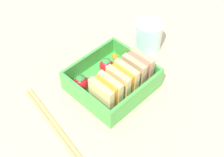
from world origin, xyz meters
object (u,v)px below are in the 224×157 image
(strawberry_left, at_px, (106,65))
(sandwich_left, at_px, (138,69))
(carrot_stick_far_left, at_px, (118,61))
(carrot_stick_left, at_px, (98,78))
(sandwich_center_left, at_px, (122,80))
(strawberry_far_left, at_px, (81,82))
(drinking_glass, at_px, (148,36))
(sandwich_center, at_px, (106,93))
(chopstick_pair, at_px, (52,121))

(strawberry_left, bearing_deg, sandwich_left, 114.15)
(carrot_stick_far_left, height_order, carrot_stick_left, carrot_stick_far_left)
(carrot_stick_far_left, bearing_deg, sandwich_left, 83.99)
(sandwich_left, distance_m, sandwich_center_left, 0.05)
(sandwich_left, xyz_separation_m, carrot_stick_far_left, (-0.01, -0.06, -0.03))
(strawberry_left, bearing_deg, strawberry_far_left, -1.80)
(carrot_stick_far_left, xyz_separation_m, strawberry_far_left, (0.11, -0.00, 0.01))
(strawberry_left, xyz_separation_m, drinking_glass, (-0.13, 0.01, 0.01))
(sandwich_center, distance_m, chopstick_pair, 0.12)
(sandwich_center_left, distance_m, carrot_stick_left, 0.06)
(drinking_glass, bearing_deg, strawberry_far_left, -2.16)
(sandwich_center, xyz_separation_m, carrot_stick_left, (-0.03, -0.06, -0.03))
(sandwich_center, bearing_deg, sandwich_center_left, 180.00)
(sandwich_center, distance_m, carrot_stick_far_left, 0.12)
(carrot_stick_far_left, xyz_separation_m, drinking_glass, (-0.10, 0.01, 0.02))
(sandwich_center_left, bearing_deg, carrot_stick_far_left, -129.73)
(carrot_stick_far_left, height_order, chopstick_pair, carrot_stick_far_left)
(sandwich_center, relative_size, strawberry_far_left, 1.68)
(sandwich_center_left, bearing_deg, drinking_glass, -158.94)
(sandwich_center_left, xyz_separation_m, carrot_stick_far_left, (-0.05, -0.06, -0.03))
(sandwich_center_left, bearing_deg, sandwich_left, 180.00)
(sandwich_center, xyz_separation_m, strawberry_far_left, (0.01, -0.07, -0.01))
(chopstick_pair, height_order, drinking_glass, drinking_glass)
(carrot_stick_left, bearing_deg, sandwich_center, 60.47)
(drinking_glass, bearing_deg, chopstick_pair, 1.75)
(sandwich_center, xyz_separation_m, drinking_glass, (-0.20, -0.06, -0.01))
(strawberry_left, relative_size, carrot_stick_left, 0.97)
(sandwich_center_left, xyz_separation_m, chopstick_pair, (0.15, -0.05, -0.04))
(sandwich_left, height_order, drinking_glass, sandwich_left)
(sandwich_left, relative_size, carrot_stick_far_left, 1.65)
(sandwich_center, bearing_deg, carrot_stick_left, -119.53)
(carrot_stick_left, height_order, strawberry_far_left, strawberry_far_left)
(sandwich_left, bearing_deg, strawberry_far_left, -33.30)
(sandwich_left, relative_size, carrot_stick_left, 1.66)
(carrot_stick_far_left, distance_m, chopstick_pair, 0.20)
(sandwich_left, relative_size, sandwich_center, 1.00)
(sandwich_center, height_order, carrot_stick_left, sandwich_center)
(sandwich_left, bearing_deg, carrot_stick_far_left, -96.01)
(strawberry_far_left, bearing_deg, drinking_glass, 177.84)
(sandwich_center, xyz_separation_m, chopstick_pair, (0.10, -0.05, -0.04))
(carrot_stick_left, distance_m, strawberry_far_left, 0.04)
(strawberry_left, relative_size, strawberry_far_left, 0.98)
(strawberry_far_left, distance_m, chopstick_pair, 0.10)
(sandwich_center_left, relative_size, sandwich_center, 1.00)
(sandwich_center_left, xyz_separation_m, sandwich_center, (0.05, 0.00, 0.00))
(strawberry_left, bearing_deg, drinking_glass, 177.64)
(carrot_stick_far_left, relative_size, strawberry_far_left, 1.02)
(sandwich_left, bearing_deg, sandwich_center, 0.00)
(drinking_glass, bearing_deg, sandwich_left, 29.09)
(sandwich_left, height_order, carrot_stick_far_left, sandwich_left)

